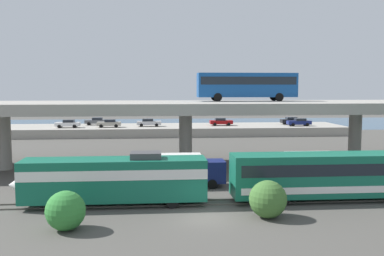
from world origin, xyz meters
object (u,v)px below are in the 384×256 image
(parked_car_4, at_px, (109,123))
(service_truck_east, at_px, (186,169))
(transit_bus_on_overpass, at_px, (247,84))
(parked_car_5, at_px, (299,122))
(parked_car_1, at_px, (221,122))
(train_locomotive, at_px, (106,178))
(service_truck_west, at_px, (320,167))
(parked_car_2, at_px, (149,122))
(parked_car_6, at_px, (68,124))
(train_coach_lead, at_px, (364,174))
(parked_car_0, at_px, (292,121))
(parked_car_3, at_px, (97,121))

(parked_car_4, bearing_deg, service_truck_east, 104.97)
(parked_car_4, bearing_deg, transit_bus_on_overpass, 123.11)
(parked_car_5, bearing_deg, parked_car_1, -8.32)
(train_locomotive, height_order, service_truck_west, train_locomotive)
(parked_car_4, bearing_deg, parked_car_2, -170.91)
(parked_car_2, distance_m, parked_car_6, 15.10)
(train_coach_lead, distance_m, parked_car_2, 53.12)
(parked_car_0, relative_size, parked_car_1, 1.05)
(parked_car_3, distance_m, parked_car_4, 6.17)
(parked_car_5, xyz_separation_m, parked_car_6, (-44.33, 0.09, 0.00))
(service_truck_west, distance_m, parked_car_6, 53.29)
(train_locomotive, bearing_deg, parked_car_4, -84.42)
(parked_car_1, height_order, parked_car_6, same)
(train_locomotive, distance_m, parked_car_6, 50.05)
(train_coach_lead, relative_size, parked_car_3, 4.93)
(parked_car_2, height_order, parked_car_4, same)
(train_locomotive, relative_size, parked_car_5, 3.31)
(train_coach_lead, xyz_separation_m, parked_car_2, (-18.33, 49.85, 0.26))
(parked_car_1, relative_size, parked_car_6, 0.99)
(service_truck_east, bearing_deg, transit_bus_on_overpass, 56.27)
(transit_bus_on_overpass, relative_size, service_truck_east, 1.76)
(transit_bus_on_overpass, xyz_separation_m, parked_car_1, (1.81, 32.31, -7.17))
(parked_car_5, bearing_deg, parked_car_3, -8.03)
(train_locomotive, height_order, parked_car_3, train_locomotive)
(service_truck_west, height_order, parked_car_0, parked_car_0)
(service_truck_east, bearing_deg, parked_car_6, 114.08)
(train_locomotive, bearing_deg, service_truck_west, -163.41)
(service_truck_east, distance_m, parked_car_4, 44.36)
(train_coach_lead, xyz_separation_m, service_truck_east, (-14.29, 5.81, -0.53))
(service_truck_west, height_order, parked_car_5, parked_car_5)
(parked_car_1, xyz_separation_m, parked_car_6, (-29.22, -2.12, -0.00))
(train_locomotive, relative_size, parked_car_3, 3.42)
(service_truck_east, bearing_deg, parked_car_0, 61.59)
(service_truck_east, distance_m, parked_car_6, 46.76)
(train_coach_lead, height_order, service_truck_west, train_coach_lead)
(train_coach_lead, distance_m, parked_car_1, 50.78)
(train_coach_lead, bearing_deg, service_truck_west, -75.72)
(parked_car_2, bearing_deg, transit_bus_on_overpass, -68.58)
(parked_car_1, bearing_deg, service_truck_west, -86.60)
(parked_car_3, bearing_deg, parked_car_1, 172.15)
(service_truck_east, relative_size, parked_car_0, 1.46)
(parked_car_1, height_order, parked_car_2, same)
(service_truck_east, relative_size, parked_car_1, 1.54)
(parked_car_4, bearing_deg, parked_car_0, -174.70)
(parked_car_4, bearing_deg, train_coach_lead, 117.88)
(parked_car_0, bearing_deg, service_truck_west, -104.78)
(parked_car_2, bearing_deg, parked_car_4, -170.91)
(train_locomotive, xyz_separation_m, parked_car_0, (31.71, 52.05, 0.24))
(parked_car_3, bearing_deg, train_locomotive, 98.25)
(service_truck_east, bearing_deg, train_locomotive, -139.06)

